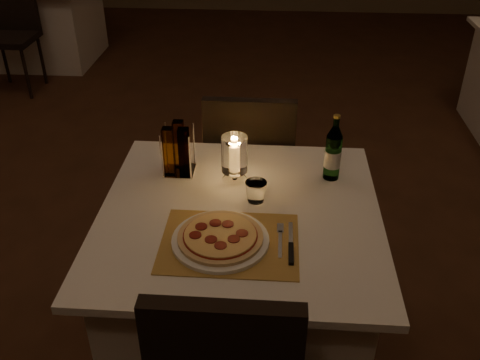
# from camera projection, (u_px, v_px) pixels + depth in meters

# --- Properties ---
(floor) EXTENTS (8.00, 10.00, 0.02)m
(floor) POSITION_uv_depth(u_px,v_px,m) (199.00, 267.00, 2.77)
(floor) COLOR #462616
(floor) RESTS_ON ground
(main_table) EXTENTS (1.00, 1.00, 0.74)m
(main_table) POSITION_uv_depth(u_px,v_px,m) (240.00, 287.00, 2.10)
(main_table) COLOR white
(main_table) RESTS_ON ground
(chair_far) EXTENTS (0.42, 0.42, 0.90)m
(chair_far) POSITION_uv_depth(u_px,v_px,m) (250.00, 158.00, 2.60)
(chair_far) COLOR black
(chair_far) RESTS_ON ground
(placemat) EXTENTS (0.45, 0.34, 0.00)m
(placemat) POSITION_uv_depth(u_px,v_px,m) (230.00, 243.00, 1.75)
(placemat) COLOR #B1863D
(placemat) RESTS_ON main_table
(plate) EXTENTS (0.32, 0.32, 0.01)m
(plate) POSITION_uv_depth(u_px,v_px,m) (220.00, 240.00, 1.75)
(plate) COLOR white
(plate) RESTS_ON placemat
(pizza) EXTENTS (0.28, 0.28, 0.02)m
(pizza) POSITION_uv_depth(u_px,v_px,m) (220.00, 236.00, 1.74)
(pizza) COLOR #D8B77F
(pizza) RESTS_ON plate
(fork) EXTENTS (0.02, 0.18, 0.00)m
(fork) POSITION_uv_depth(u_px,v_px,m) (280.00, 238.00, 1.76)
(fork) COLOR silver
(fork) RESTS_ON placemat
(knife) EXTENTS (0.02, 0.22, 0.01)m
(knife) POSITION_uv_depth(u_px,v_px,m) (291.00, 249.00, 1.71)
(knife) COLOR black
(knife) RESTS_ON placemat
(tumbler) EXTENTS (0.08, 0.08, 0.08)m
(tumbler) POSITION_uv_depth(u_px,v_px,m) (256.00, 192.00, 1.94)
(tumbler) COLOR white
(tumbler) RESTS_ON main_table
(water_bottle) EXTENTS (0.06, 0.06, 0.27)m
(water_bottle) POSITION_uv_depth(u_px,v_px,m) (333.00, 153.00, 2.04)
(water_bottle) COLOR #5F9E55
(water_bottle) RESTS_ON main_table
(hurricane_candle) EXTENTS (0.10, 0.10, 0.19)m
(hurricane_candle) POSITION_uv_depth(u_px,v_px,m) (234.00, 156.00, 2.01)
(hurricane_candle) COLOR white
(hurricane_candle) RESTS_ON main_table
(cruet_caddy) EXTENTS (0.12, 0.12, 0.21)m
(cruet_caddy) POSITION_uv_depth(u_px,v_px,m) (178.00, 151.00, 2.07)
(cruet_caddy) COLOR white
(cruet_caddy) RESTS_ON main_table
(neighbor_table_left) EXTENTS (1.00, 1.00, 0.74)m
(neighbor_table_left) POSITION_uv_depth(u_px,v_px,m) (47.00, 22.00, 5.20)
(neighbor_table_left) COLOR white
(neighbor_table_left) RESTS_ON ground
(neighbor_chair_la) EXTENTS (0.42, 0.42, 0.90)m
(neighbor_chair_la) POSITION_uv_depth(u_px,v_px,m) (11.00, 25.00, 4.50)
(neighbor_chair_la) COLOR black
(neighbor_chair_la) RESTS_ON ground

